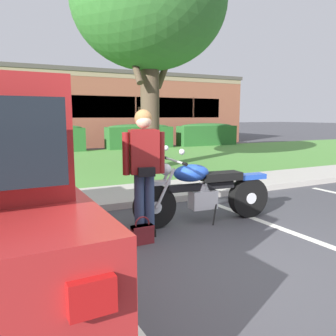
{
  "coord_description": "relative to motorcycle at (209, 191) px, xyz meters",
  "views": [
    {
      "loc": [
        -2.13,
        -2.83,
        1.62
      ],
      "look_at": [
        0.03,
        1.6,
        0.85
      ],
      "focal_mm": 35.74,
      "sensor_mm": 36.0,
      "label": 1
    }
  ],
  "objects": [
    {
      "name": "ground_plane",
      "position": [
        -0.63,
        -1.39,
        -0.48
      ],
      "size": [
        140.0,
        140.0,
        0.0
      ],
      "primitive_type": "plane",
      "color": "#424247"
    },
    {
      "name": "hedge_right",
      "position": [
        7.11,
        11.21,
        0.17
      ],
      "size": [
        3.31,
        0.9,
        1.24
      ],
      "color": "#286028",
      "rests_on": "ground"
    },
    {
      "name": "stall_stripe_1",
      "position": [
        0.78,
        -1.19,
        -0.48
      ],
      "size": [
        0.4,
        4.4,
        0.01
      ],
      "primitive_type": "cube",
      "rotation": [
        0.0,
        0.0,
        0.06
      ],
      "color": "silver",
      "rests_on": "ground"
    },
    {
      "name": "shade_tree",
      "position": [
        1.17,
        5.06,
        4.28
      ],
      "size": [
        4.43,
        4.43,
        6.69
      ],
      "color": "#4C3D2D",
      "rests_on": "ground"
    },
    {
      "name": "curb_strip",
      "position": [
        -0.63,
        1.32,
        -0.42
      ],
      "size": [
        60.0,
        0.2,
        0.12
      ],
      "primitive_type": "cube",
      "color": "#B7B2A8",
      "rests_on": "ground"
    },
    {
      "name": "hedge_center_right",
      "position": [
        3.19,
        11.21,
        0.17
      ],
      "size": [
        3.29,
        0.9,
        1.24
      ],
      "color": "#286028",
      "rests_on": "ground"
    },
    {
      "name": "grass_lawn",
      "position": [
        -0.63,
        7.1,
        -0.45
      ],
      "size": [
        60.0,
        8.36,
        0.06
      ],
      "primitive_type": "cube",
      "color": "#518E3D",
      "rests_on": "ground"
    },
    {
      "name": "concrete_walk",
      "position": [
        -0.63,
        2.17,
        -0.44
      ],
      "size": [
        60.0,
        1.5,
        0.08
      ],
      "primitive_type": "cube",
      "color": "#B7B2A8",
      "rests_on": "ground"
    },
    {
      "name": "stall_stripe_0",
      "position": [
        -2.04,
        -1.19,
        -0.48
      ],
      "size": [
        0.4,
        4.4,
        0.01
      ],
      "primitive_type": "cube",
      "rotation": [
        0.0,
        0.0,
        0.06
      ],
      "color": "silver",
      "rests_on": "ground"
    },
    {
      "name": "brick_building",
      "position": [
        0.06,
        16.91,
        1.52
      ],
      "size": [
        20.99,
        8.48,
        4.0
      ],
      "color": "#93513D",
      "rests_on": "ground"
    },
    {
      "name": "hedge_center_left",
      "position": [
        -0.73,
        11.21,
        0.17
      ],
      "size": [
        2.4,
        0.9,
        1.24
      ],
      "color": "#286028",
      "rests_on": "ground"
    },
    {
      "name": "handbag",
      "position": [
        -1.27,
        -0.41,
        -0.34
      ],
      "size": [
        0.28,
        0.13,
        0.36
      ],
      "color": "maroon",
      "rests_on": "ground"
    },
    {
      "name": "motorcycle",
      "position": [
        0.0,
        0.0,
        0.0
      ],
      "size": [
        2.24,
        0.82,
        1.18
      ],
      "color": "black",
      "rests_on": "ground"
    },
    {
      "name": "rider_person",
      "position": [
        -1.12,
        -0.13,
        0.51
      ],
      "size": [
        0.57,
        0.33,
        1.7
      ],
      "color": "black",
      "rests_on": "ground"
    }
  ]
}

